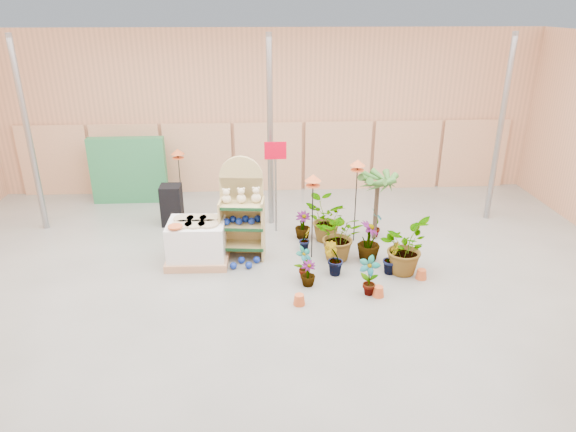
% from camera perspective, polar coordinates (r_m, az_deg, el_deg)
% --- Properties ---
extents(room, '(15.20, 12.10, 4.70)m').
position_cam_1_polar(room, '(9.64, -1.58, 5.28)').
color(room, slate).
rests_on(room, ground).
extents(display_shelf, '(0.97, 0.67, 2.19)m').
position_cam_1_polar(display_shelf, '(10.88, -5.13, 0.47)').
color(display_shelf, tan).
rests_on(display_shelf, ground).
extents(teddy_bears, '(0.80, 0.20, 0.34)m').
position_cam_1_polar(teddy_bears, '(10.64, -5.09, 2.18)').
color(teddy_bears, '#F8E0B4').
rests_on(teddy_bears, display_shelf).
extents(gazing_balls_shelf, '(0.80, 0.27, 0.15)m').
position_cam_1_polar(gazing_balls_shelf, '(10.82, -5.12, -0.46)').
color(gazing_balls_shelf, navy).
rests_on(gazing_balls_shelf, display_shelf).
extents(gazing_balls_floor, '(0.63, 0.39, 0.15)m').
position_cam_1_polar(gazing_balls_floor, '(10.77, -4.79, -5.19)').
color(gazing_balls_floor, navy).
rests_on(gazing_balls_floor, ground).
extents(pallet_stack, '(1.31, 1.10, 0.95)m').
position_cam_1_polar(pallet_stack, '(10.91, -10.05, -2.84)').
color(pallet_stack, tan).
rests_on(pallet_stack, ground).
extents(charcoal_planters, '(0.50, 0.50, 1.00)m').
position_cam_1_polar(charcoal_planters, '(12.90, -12.79, 1.21)').
color(charcoal_planters, black).
rests_on(charcoal_planters, ground).
extents(trellis_stock, '(2.00, 0.30, 1.80)m').
position_cam_1_polar(trellis_stock, '(14.56, -17.28, 4.87)').
color(trellis_stock, '#287240').
rests_on(trellis_stock, ground).
extents(offer_sign, '(0.50, 0.08, 2.20)m').
position_cam_1_polar(offer_sign, '(11.81, -1.39, 5.29)').
color(offer_sign, gray).
rests_on(offer_sign, ground).
extents(bird_table_front, '(0.34, 0.34, 1.88)m').
position_cam_1_polar(bird_table_front, '(10.45, 2.80, 3.95)').
color(bird_table_front, black).
rests_on(bird_table_front, ground).
extents(bird_table_right, '(0.34, 0.34, 1.94)m').
position_cam_1_polar(bird_table_right, '(11.33, 7.74, 5.57)').
color(bird_table_right, black).
rests_on(bird_table_right, ground).
extents(bird_table_back, '(0.34, 0.34, 1.66)m').
position_cam_1_polar(bird_table_back, '(13.44, -12.15, 6.80)').
color(bird_table_back, black).
rests_on(bird_table_back, ground).
extents(palm, '(0.70, 0.70, 1.69)m').
position_cam_1_polar(palm, '(11.63, 9.97, 4.00)').
color(palm, '#3D2F20').
rests_on(palm, ground).
extents(potted_plant_0, '(0.44, 0.42, 0.69)m').
position_cam_1_polar(potted_plant_0, '(10.14, 1.77, -5.25)').
color(potted_plant_0, '#366B27').
rests_on(potted_plant_0, ground).
extents(potted_plant_1, '(0.42, 0.35, 0.70)m').
position_cam_1_polar(potted_plant_1, '(10.32, 5.07, -4.76)').
color(potted_plant_1, '#366B27').
rests_on(potted_plant_1, ground).
extents(potted_plant_2, '(1.16, 1.07, 1.09)m').
position_cam_1_polar(potted_plant_2, '(10.87, 5.79, -2.18)').
color(potted_plant_2, '#366B27').
rests_on(potted_plant_2, ground).
extents(potted_plant_3, '(0.59, 0.59, 0.87)m').
position_cam_1_polar(potted_plant_3, '(10.96, 8.96, -2.79)').
color(potted_plant_3, '#366B27').
rests_on(potted_plant_3, ground).
extents(potted_plant_4, '(0.34, 0.43, 0.71)m').
position_cam_1_polar(potted_plant_4, '(12.10, 9.74, -0.73)').
color(potted_plant_4, '#366B27').
rests_on(potted_plant_4, ground).
extents(potted_plant_5, '(0.37, 0.37, 0.53)m').
position_cam_1_polar(potted_plant_5, '(11.33, 1.92, -2.57)').
color(potted_plant_5, '#366B27').
rests_on(potted_plant_5, ground).
extents(potted_plant_6, '(1.13, 1.06, 1.03)m').
position_cam_1_polar(potted_plant_6, '(11.71, 4.04, -0.41)').
color(potted_plant_6, '#366B27').
rests_on(potted_plant_6, ground).
extents(potted_plant_7, '(0.31, 0.31, 0.51)m').
position_cam_1_polar(potted_plant_7, '(9.96, 2.25, -6.41)').
color(potted_plant_7, '#366B27').
rests_on(potted_plant_7, ground).
extents(potted_plant_8, '(0.49, 0.44, 0.78)m').
position_cam_1_polar(potted_plant_8, '(9.71, 8.96, -6.61)').
color(potted_plant_8, '#366B27').
rests_on(potted_plant_8, ground).
extents(potted_plant_9, '(0.45, 0.47, 0.67)m').
position_cam_1_polar(potted_plant_9, '(10.57, 11.37, -4.58)').
color(potted_plant_9, '#366B27').
rests_on(potted_plant_9, ground).
extents(potted_plant_10, '(1.25, 1.31, 1.14)m').
position_cam_1_polar(potted_plant_10, '(10.56, 12.74, -3.29)').
color(potted_plant_10, '#366B27').
rests_on(potted_plant_10, ground).
extents(potted_plant_11, '(0.39, 0.39, 0.64)m').
position_cam_1_polar(potted_plant_11, '(11.87, 1.65, -1.04)').
color(potted_plant_11, '#366B27').
rests_on(potted_plant_11, ground).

